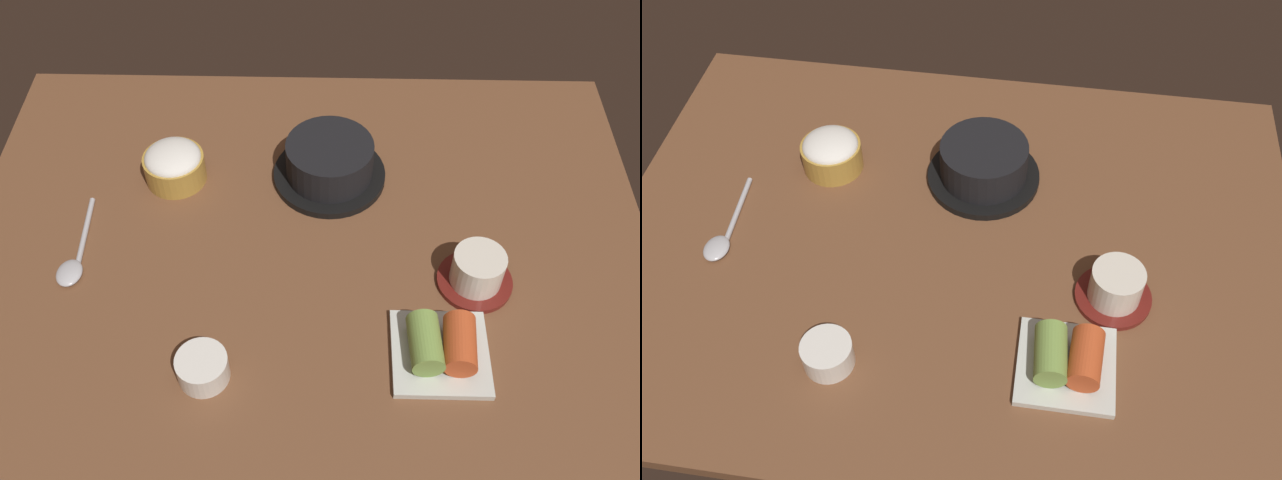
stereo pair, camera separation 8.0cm
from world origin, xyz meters
The scene contains 7 objects.
dining_table centered at (0.00, 0.00, 1.00)cm, with size 100.00×76.00×2.00cm, color brown.
stone_pot centered at (3.12, 13.16, 5.34)cm, with size 17.43×17.43×6.88cm.
rice_bowl centered at (-20.75, 12.49, 5.10)cm, with size 9.37×9.37×6.12cm.
tea_cup_with_saucer centered at (23.50, -6.77, 4.69)cm, with size 10.44×10.44×5.82cm.
kimchi_plate centered at (17.77, -18.44, 4.12)cm, with size 12.43×12.43×5.17cm.
side_bowl_near centered at (-12.14, -21.98, 4.07)cm, with size 6.57×6.57×3.87cm.
spoon centered at (-32.71, -4.63, 2.62)cm, with size 3.60×16.95×1.35cm.
Camera 1 is at (3.44, -65.62, 82.84)cm, focal length 40.25 mm.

